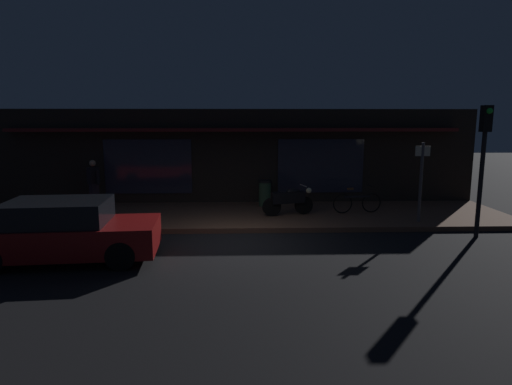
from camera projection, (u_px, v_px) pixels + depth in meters
ground_plane at (233, 243)px, 11.46m from camera, size 60.00×60.00×0.00m
sidewalk_slab at (234, 216)px, 14.40m from camera, size 18.00×4.00×0.15m
storefront_building at (235, 155)px, 17.45m from camera, size 18.00×3.30×3.60m
motorcycle at (289, 200)px, 14.06m from camera, size 1.68×0.66×0.97m
bicycle_parked at (357, 202)px, 14.41m from camera, size 1.65×0.42×0.91m
person_photographer at (94, 183)px, 15.29m from camera, size 0.55×0.44×1.67m
sign_post at (421, 177)px, 13.03m from camera, size 0.44×0.09×2.40m
trash_bin at (265, 193)px, 15.57m from camera, size 0.48×0.48×0.93m
traffic_light_pole at (484, 148)px, 11.63m from camera, size 0.24×0.33×3.60m
parked_car_near at (64, 231)px, 9.95m from camera, size 4.22×2.07×1.42m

